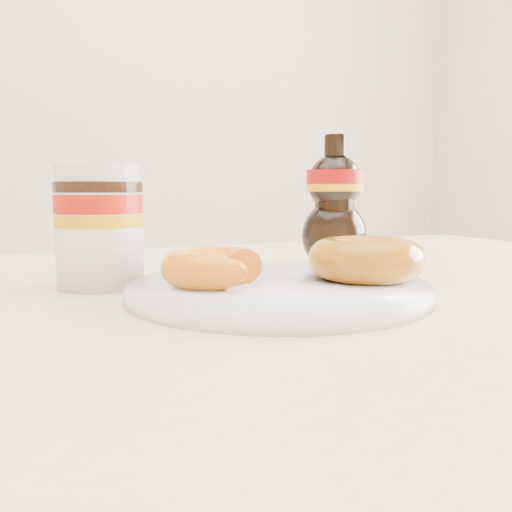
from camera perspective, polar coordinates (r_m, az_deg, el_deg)
name	(u,v)px	position (r m, az deg, el deg)	size (l,w,h in m)	color
dining_table	(237,370)	(0.61, -1.90, -11.30)	(1.40, 0.90, 0.75)	beige
plate	(278,290)	(0.55, 2.21, -3.38)	(0.29, 0.29, 0.01)	white
donut_bitten	(212,267)	(0.54, -4.41, -1.10)	(0.10, 0.10, 0.03)	orange
donut_whole	(366,259)	(0.58, 10.94, -0.26)	(0.11, 0.11, 0.04)	#AD5A0B
nutella_jar	(99,221)	(0.62, -15.40, 3.36)	(0.09, 0.09, 0.13)	white
syrup_bottle	(334,202)	(0.76, 7.85, 5.42)	(0.09, 0.08, 0.17)	black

